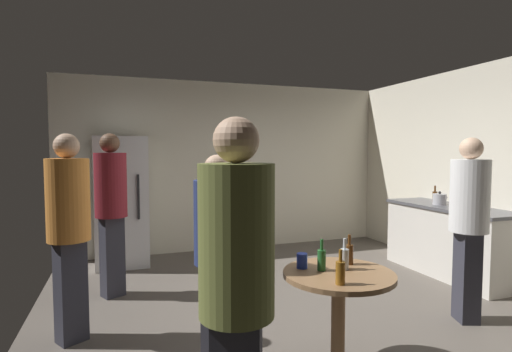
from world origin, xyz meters
The scene contains 19 objects.
ground_plane centered at (0.00, 0.00, -0.05)m, with size 5.20×5.20×0.10m, color #5B544C.
wall_back centered at (0.00, 2.63, 1.35)m, with size 5.32×0.06×2.70m, color silver.
wall_side_right centered at (2.63, 0.00, 1.35)m, with size 0.06×5.20×2.70m, color silver.
refrigerator centered at (-1.71, 2.20, 0.90)m, with size 0.70×0.68×1.80m.
kitchen_counter centered at (2.28, 0.33, 0.45)m, with size 0.64×1.74×0.90m.
kettle centered at (2.23, 0.47, 0.97)m, with size 0.24×0.17×0.18m.
wine_bottle_on_counter centered at (2.28, 0.01, 1.02)m, with size 0.08×0.08×0.31m.
beer_bottle_on_counter centered at (2.34, 0.66, 0.98)m, with size 0.06×0.06×0.23m.
foreground_table centered at (-0.26, -1.16, 0.63)m, with size 0.80×0.80×0.73m.
beer_bottle_amber centered at (-0.38, -1.40, 0.82)m, with size 0.06×0.06×0.23m.
beer_bottle_brown centered at (-0.08, -1.02, 0.82)m, with size 0.06×0.06×0.23m.
beer_bottle_green centered at (-0.35, -1.09, 0.82)m, with size 0.06×0.06×0.23m.
beer_bottle_clear centered at (-0.18, -1.12, 0.82)m, with size 0.06×0.06×0.23m.
plastic_cup_blue centered at (-0.46, -0.99, 0.79)m, with size 0.08×0.08×0.11m, color blue.
person_in_olive_shirt centered at (-1.24, -1.93, 1.03)m, with size 0.45×0.45×1.75m.
person_in_navy_shirt centered at (-1.06, -0.80, 0.92)m, with size 0.48×0.48×1.57m.
person_in_orange_shirt centered at (-2.13, -0.04, 1.02)m, with size 0.47×0.47×1.74m.
person_in_white_shirt centered at (1.33, -0.81, 1.01)m, with size 0.43×0.43×1.73m.
person_in_maroon_shirt centered at (-1.82, 0.96, 1.05)m, with size 0.46×0.46×1.79m.
Camera 1 is at (-1.72, -3.59, 1.60)m, focal length 27.59 mm.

